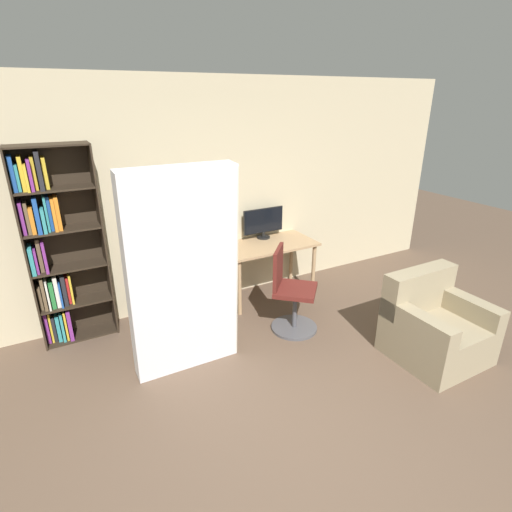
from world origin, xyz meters
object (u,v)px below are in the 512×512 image
Objects in this scene: office_chair at (290,297)px; mattress_near at (184,275)px; bookshelf at (56,250)px; monitor at (263,222)px; armchair at (434,326)px.

mattress_near is at bearing -175.08° from office_chair.
office_chair is at bearing -24.81° from bookshelf.
monitor is 2.35m from armchair.
bookshelf is at bearing 130.63° from mattress_near.
office_chair is 2.49m from bookshelf.
bookshelf is (-2.43, -0.02, 0.07)m from monitor.
bookshelf reaches higher than monitor.
mattress_near reaches higher than monitor.
monitor is 1.85m from mattress_near.
mattress_near is at bearing -49.37° from bookshelf.
armchair is (3.19, -2.11, -0.70)m from bookshelf.
bookshelf is at bearing 155.19° from office_chair.
bookshelf reaches higher than armchair.
bookshelf is at bearing -179.59° from monitor.
mattress_near is (0.96, -1.12, -0.04)m from bookshelf.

